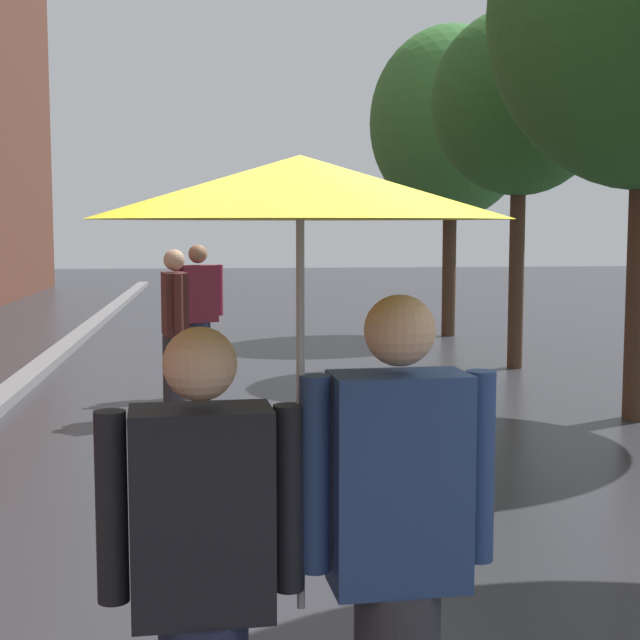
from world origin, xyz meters
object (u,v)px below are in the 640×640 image
street_tree_2 (520,103)px  street_tree_3 (451,123)px  pedestrian_walking_midground (175,332)px  couple_under_umbrella (302,392)px  pedestrian_walking_far (198,316)px

street_tree_2 → street_tree_3: street_tree_3 is taller
street_tree_2 → pedestrian_walking_midground: bearing=-147.4°
couple_under_umbrella → pedestrian_walking_far: bearing=93.2°
street_tree_3 → pedestrian_walking_far: bearing=-128.1°
couple_under_umbrella → street_tree_3: bearing=74.0°
street_tree_2 → couple_under_umbrella: bearing=-111.6°
couple_under_umbrella → pedestrian_walking_far: 7.88m
couple_under_umbrella → street_tree_2: bearing=68.4°
street_tree_2 → pedestrian_walking_far: size_ratio=2.79×
pedestrian_walking_far → street_tree_3: bearing=51.9°
street_tree_2 → pedestrian_walking_midground: (-4.43, -2.83, -2.67)m
pedestrian_walking_midground → pedestrian_walking_far: bearing=79.7°
street_tree_2 → street_tree_3: bearing=89.6°
street_tree_2 → pedestrian_walking_far: street_tree_2 is taller
street_tree_3 → pedestrian_walking_far: street_tree_3 is taller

